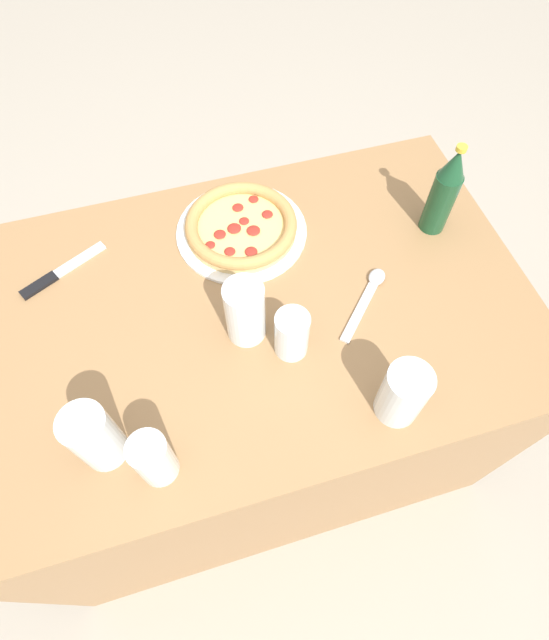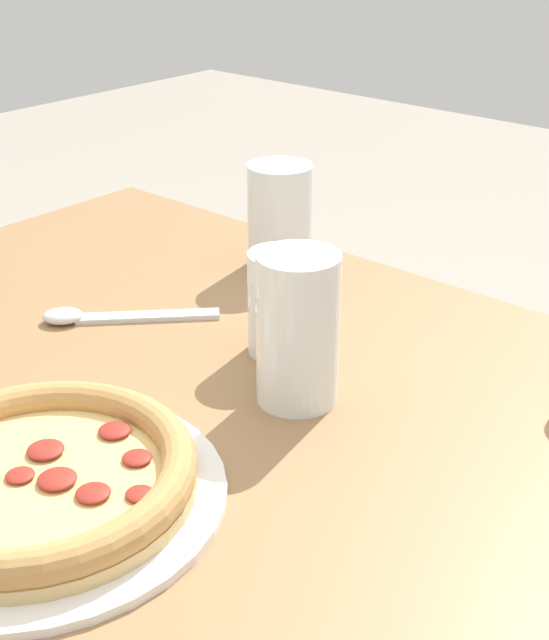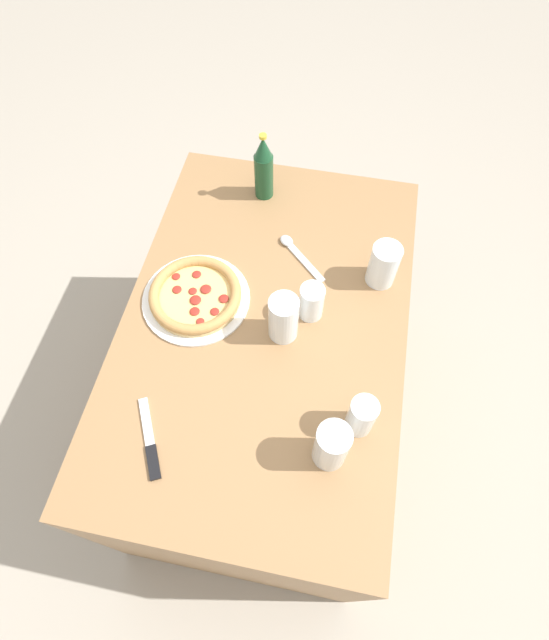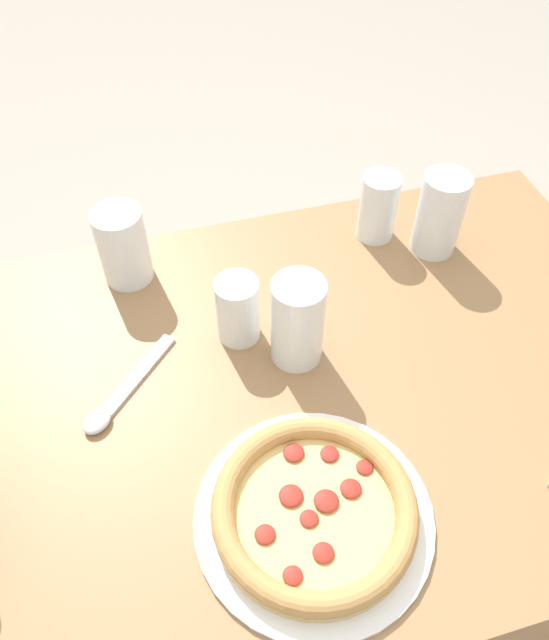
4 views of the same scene
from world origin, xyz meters
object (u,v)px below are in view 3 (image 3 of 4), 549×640
object	(u,v)px
pizza_margherita	(196,296)
glass_lemonade	(361,417)
spoon	(295,250)
glass_orange_juice	(331,447)
knife	(150,442)
glass_cola	(311,303)
glass_mango_juice	(383,266)
glass_red_wine	(283,320)
beer_bottle	(264,168)

from	to	relation	value
pizza_margherita	glass_lemonade	bearing A→B (deg)	-119.38
pizza_margherita	spoon	bearing A→B (deg)	-47.60
glass_orange_juice	knife	xyz separation A→B (m)	(-0.05, 0.42, -0.06)
glass_cola	glass_mango_juice	xyz separation A→B (m)	(0.15, -0.18, 0.01)
glass_orange_juice	knife	size ratio (longest dim) A/B	0.77
glass_mango_juice	knife	world-z (taller)	glass_mango_juice
glass_lemonade	spoon	xyz separation A→B (m)	(0.49, 0.24, -0.05)
knife	spoon	xyz separation A→B (m)	(0.63, -0.24, 0.00)
glass_red_wine	glass_lemonade	distance (m)	0.31
pizza_margherita	glass_mango_juice	size ratio (longest dim) A/B	2.24
glass_lemonade	spoon	size ratio (longest dim) A/B	0.76
glass_lemonade	glass_cola	distance (m)	0.33
glass_cola	beer_bottle	world-z (taller)	beer_bottle
beer_bottle	glass_red_wine	bearing A→B (deg)	-162.53
spoon	beer_bottle	bearing A→B (deg)	32.99
glass_lemonade	knife	size ratio (longest dim) A/B	0.64
glass_mango_juice	glass_red_wine	bearing A→B (deg)	133.38
pizza_margherita	spoon	xyz separation A→B (m)	(0.22, -0.24, -0.01)
glass_cola	beer_bottle	xyz separation A→B (m)	(0.41, 0.21, 0.06)
glass_orange_juice	beer_bottle	distance (m)	0.85
glass_orange_juice	spoon	bearing A→B (deg)	17.53
glass_cola	beer_bottle	bearing A→B (deg)	27.64
glass_orange_juice	beer_bottle	world-z (taller)	beer_bottle
glass_lemonade	beer_bottle	bearing A→B (deg)	28.35
glass_red_wine	spoon	world-z (taller)	glass_red_wine
glass_red_wine	glass_cola	size ratio (longest dim) A/B	1.34
glass_orange_juice	spoon	distance (m)	0.61
glass_red_wine	glass_cola	xyz separation A→B (m)	(0.07, -0.06, -0.01)
beer_bottle	knife	bearing A→B (deg)	172.94
pizza_margherita	glass_mango_juice	xyz separation A→B (m)	(0.17, -0.49, 0.04)
glass_red_wine	glass_mango_juice	xyz separation A→B (m)	(0.22, -0.24, -0.01)
pizza_margherita	glass_red_wine	distance (m)	0.27
glass_lemonade	knife	bearing A→B (deg)	106.10
glass_mango_juice	knife	distance (m)	0.76
pizza_margherita	spoon	distance (m)	0.33
glass_orange_juice	beer_bottle	size ratio (longest dim) A/B	0.65
glass_orange_juice	glass_mango_juice	world-z (taller)	glass_orange_juice
glass_cola	glass_mango_juice	bearing A→B (deg)	-49.55
glass_mango_juice	beer_bottle	world-z (taller)	beer_bottle
glass_lemonade	knife	world-z (taller)	glass_lemonade
beer_bottle	knife	size ratio (longest dim) A/B	1.19
glass_red_wine	glass_lemonade	size ratio (longest dim) A/B	1.20
knife	glass_lemonade	bearing A→B (deg)	-73.90
glass_mango_juice	spoon	distance (m)	0.26
glass_lemonade	pizza_margherita	bearing A→B (deg)	60.62
glass_lemonade	glass_cola	bearing A→B (deg)	29.33
glass_lemonade	glass_cola	world-z (taller)	glass_lemonade
glass_red_wine	spoon	xyz separation A→B (m)	(0.27, 0.02, -0.06)
glass_cola	knife	distance (m)	0.54
glass_mango_juice	beer_bottle	size ratio (longest dim) A/B	0.59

